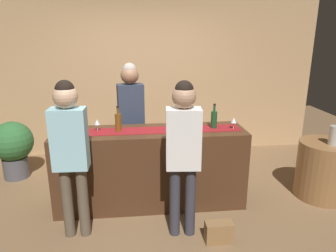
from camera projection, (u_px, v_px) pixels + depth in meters
name	position (u px, v px, depth m)	size (l,w,h in m)	color
ground_plane	(151.00, 202.00, 3.96)	(10.00, 10.00, 0.00)	brown
back_wall	(144.00, 70.00, 5.35)	(6.00, 0.12, 2.90)	tan
bar_counter	(151.00, 168.00, 3.82)	(2.27, 0.60, 0.95)	#472B19
counter_runner_cloth	(150.00, 130.00, 3.68)	(2.16, 0.28, 0.01)	maroon
wine_bottle_green	(214.00, 119.00, 3.75)	(0.07, 0.07, 0.30)	#194723
wine_bottle_amber	(118.00, 122.00, 3.63)	(0.07, 0.07, 0.30)	brown
wine_bottle_clear	(176.00, 122.00, 3.63)	(0.07, 0.07, 0.30)	#B2C6C1
wine_glass_near_customer	(234.00, 121.00, 3.71)	(0.07, 0.07, 0.14)	silver
wine_glass_mid_counter	(97.00, 122.00, 3.64)	(0.07, 0.07, 0.14)	silver
bartender	(131.00, 112.00, 4.19)	(0.37, 0.25, 1.70)	#26262B
customer_sipping	(183.00, 145.00, 3.06)	(0.36, 0.23, 1.64)	#33333D
customer_browsing	(70.00, 145.00, 3.04)	(0.35, 0.23, 1.65)	brown
round_side_table	(324.00, 170.00, 4.02)	(0.68, 0.68, 0.74)	olive
vase_on_side_table	(335.00, 136.00, 3.80)	(0.13, 0.13, 0.24)	#B7B2A8
potted_plant_tall	(13.00, 146.00, 4.52)	(0.58, 0.58, 0.85)	#4C4C51
handbag	(219.00, 232.00, 3.18)	(0.28, 0.14, 0.22)	olive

